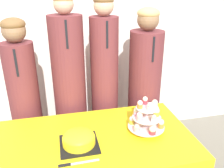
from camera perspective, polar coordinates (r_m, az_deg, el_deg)
wall_back at (r=2.55m, az=-9.00°, el=14.65°), size 9.00×0.06×2.70m
round_cake at (r=1.63m, az=-7.98°, el=-12.93°), size 0.26×0.26×0.10m
cake_knife at (r=1.52m, az=-9.60°, el=-18.49°), size 0.25×0.02×0.01m
cupcake_stand at (r=1.73m, az=8.44°, el=-7.80°), size 0.27×0.27×0.26m
student_0 at (r=2.24m, az=-20.05°, el=-4.79°), size 0.26×0.27×1.47m
student_1 at (r=2.19m, az=-10.01°, el=-2.37°), size 0.29×0.29×1.65m
student_2 at (r=2.22m, az=-1.76°, el=-1.35°), size 0.25×0.26×1.63m
student_3 at (r=2.35m, az=7.71°, el=-1.92°), size 0.31×0.32×1.53m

